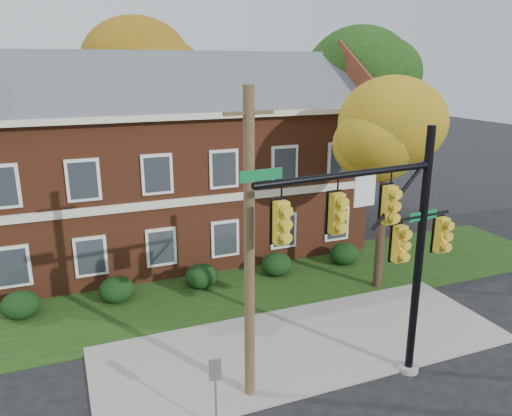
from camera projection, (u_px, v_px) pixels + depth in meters
name	position (u px, v px, depth m)	size (l,w,h in m)	color
ground	(319.00, 361.00, 16.02)	(120.00, 120.00, 0.00)	black
sidewalk	(305.00, 344.00, 16.90)	(14.00, 5.00, 0.08)	gray
grass_strip	(251.00, 286.00, 21.36)	(30.00, 6.00, 0.04)	#193811
apartment_building	(169.00, 152.00, 24.57)	(18.80, 8.80, 9.74)	brown
hedge_far_left	(20.00, 305.00, 18.62)	(1.40, 1.26, 1.05)	black
hedge_left	(117.00, 290.00, 19.87)	(1.40, 1.26, 1.05)	black
hedge_center	(201.00, 276.00, 21.13)	(1.40, 1.26, 1.05)	black
hedge_right	(277.00, 264.00, 22.38)	(1.40, 1.26, 1.05)	black
hedge_far_right	(344.00, 254.00, 23.64)	(1.40, 1.26, 1.05)	black
tree_near_right	(395.00, 131.00, 19.48)	(4.50, 4.25, 8.58)	black
tree_right_rear	(359.00, 83.00, 28.52)	(6.30, 5.95, 10.62)	black
tree_far_rear	(160.00, 69.00, 30.97)	(6.84, 6.46, 11.52)	black
traffic_signal	(385.00, 234.00, 13.60)	(6.79, 0.94, 7.59)	gray
utility_pole	(249.00, 252.00, 13.15)	(1.36, 0.32, 8.71)	#4C3C23
sign_post	(215.00, 383.00, 12.51)	(0.32, 0.08, 2.17)	slate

